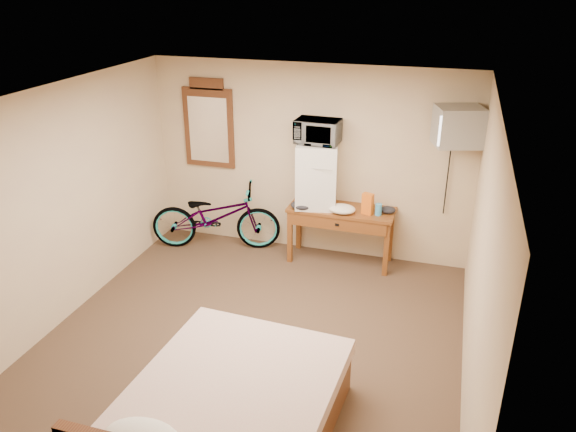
# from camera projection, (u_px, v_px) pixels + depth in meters

# --- Properties ---
(room) EXTENTS (4.60, 4.64, 2.50)m
(room) POSITION_uv_depth(u_px,v_px,m) (246.00, 234.00, 5.26)
(room) COLOR #4E3B27
(room) RESTS_ON ground
(desk) EXTENTS (1.35, 0.53, 0.75)m
(desk) POSITION_uv_depth(u_px,v_px,m) (341.00, 218.00, 7.13)
(desk) COLOR brown
(desk) RESTS_ON floor
(mini_fridge) EXTENTS (0.58, 0.57, 0.82)m
(mini_fridge) POSITION_uv_depth(u_px,v_px,m) (317.00, 175.00, 7.05)
(mini_fridge) COLOR white
(mini_fridge) RESTS_ON desk
(microwave) EXTENTS (0.55, 0.38, 0.30)m
(microwave) POSITION_uv_depth(u_px,v_px,m) (318.00, 131.00, 6.82)
(microwave) COLOR white
(microwave) RESTS_ON mini_fridge
(snack_bag) EXTENTS (0.15, 0.12, 0.27)m
(snack_bag) POSITION_uv_depth(u_px,v_px,m) (368.00, 204.00, 6.90)
(snack_bag) COLOR orange
(snack_bag) RESTS_ON desk
(blue_cup) EXTENTS (0.08, 0.08, 0.15)m
(blue_cup) POSITION_uv_depth(u_px,v_px,m) (378.00, 210.00, 6.89)
(blue_cup) COLOR #409FDA
(blue_cup) RESTS_ON desk
(cloth_cream) EXTENTS (0.34, 0.26, 0.10)m
(cloth_cream) POSITION_uv_depth(u_px,v_px,m) (342.00, 209.00, 6.96)
(cloth_cream) COLOR white
(cloth_cream) RESTS_ON desk
(cloth_dark_a) EXTENTS (0.28, 0.21, 0.11)m
(cloth_dark_a) POSITION_uv_depth(u_px,v_px,m) (302.00, 205.00, 7.07)
(cloth_dark_a) COLOR black
(cloth_dark_a) RESTS_ON desk
(cloth_dark_b) EXTENTS (0.19, 0.15, 0.09)m
(cloth_dark_b) POSITION_uv_depth(u_px,v_px,m) (388.00, 210.00, 6.96)
(cloth_dark_b) COLOR black
(cloth_dark_b) RESTS_ON desk
(crt_television) EXTENTS (0.61, 0.65, 0.44)m
(crt_television) POSITION_uv_depth(u_px,v_px,m) (458.00, 126.00, 6.29)
(crt_television) COLOR black
(crt_television) RESTS_ON room
(wall_mirror) EXTENTS (0.70, 0.04, 1.19)m
(wall_mirror) POSITION_uv_depth(u_px,v_px,m) (209.00, 125.00, 7.46)
(wall_mirror) COLOR brown
(wall_mirror) RESTS_ON room
(bicycle) EXTENTS (1.85, 1.05, 0.92)m
(bicycle) POSITION_uv_depth(u_px,v_px,m) (216.00, 216.00, 7.61)
(bicycle) COLOR black
(bicycle) RESTS_ON floor
(bed) EXTENTS (1.65, 2.12, 0.90)m
(bed) POSITION_uv_depth(u_px,v_px,m) (224.00, 423.00, 4.36)
(bed) COLOR brown
(bed) RESTS_ON floor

